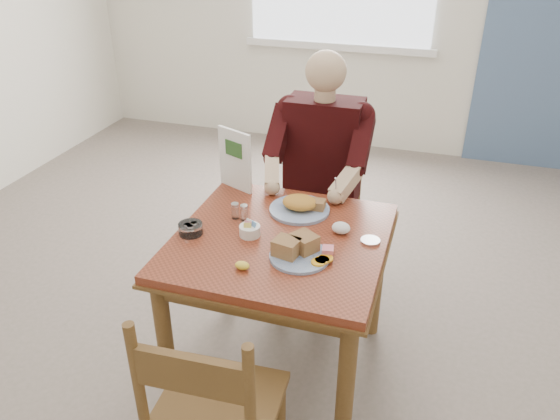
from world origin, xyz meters
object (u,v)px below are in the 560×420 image
(chair_near, at_px, (213,415))
(table, at_px, (280,258))
(diner, at_px, (320,161))
(far_plate, at_px, (301,206))
(chair_far, at_px, (322,208))
(near_plate, at_px, (299,250))

(chair_near, bearing_deg, table, 89.79)
(diner, height_order, far_plate, diner)
(table, bearing_deg, chair_far, 90.00)
(chair_far, distance_m, diner, 0.34)
(chair_far, relative_size, near_plate, 3.00)
(table, distance_m, chair_near, 0.77)
(near_plate, bearing_deg, chair_far, 97.28)
(near_plate, bearing_deg, chair_near, -100.74)
(table, distance_m, far_plate, 0.29)
(table, xyz_separation_m, chair_far, (0.00, 0.80, -0.16))
(near_plate, xyz_separation_m, far_plate, (-0.09, 0.37, -0.00))
(table, relative_size, chair_near, 0.97)
(chair_far, xyz_separation_m, far_plate, (0.02, -0.55, 0.30))
(diner, bearing_deg, table, -90.00)
(chair_near, xyz_separation_m, near_plate, (0.12, 0.63, 0.30))
(chair_near, relative_size, far_plate, 3.28)
(chair_near, bearing_deg, diner, 89.89)
(diner, bearing_deg, far_plate, -87.22)
(diner, relative_size, near_plate, 4.38)
(chair_far, bearing_deg, table, -90.00)
(diner, distance_m, far_plate, 0.46)
(far_plate, bearing_deg, chair_near, -91.43)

